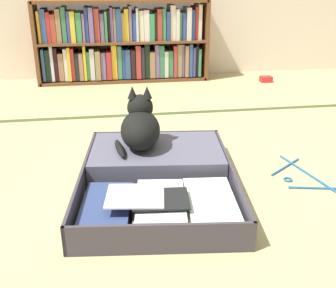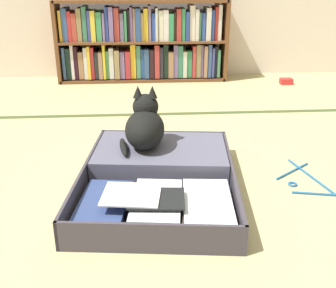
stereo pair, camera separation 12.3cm
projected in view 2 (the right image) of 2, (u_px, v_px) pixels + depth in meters
name	position (u px, v px, depth m)	size (l,w,h in m)	color
ground_plane	(182.00, 219.00, 1.56)	(10.00, 10.00, 0.00)	tan
tatami_border	(163.00, 114.00, 2.72)	(4.80, 0.05, 0.00)	#3F4D27
bookshelf	(142.00, 43.00, 3.49)	(1.45, 0.27, 0.68)	brown
open_suitcase	(160.00, 175.00, 1.79)	(0.73, 0.92, 0.12)	#3A353F
black_cat	(145.00, 126.00, 1.89)	(0.23, 0.28, 0.28)	black
clothes_hanger	(309.00, 182.00, 1.83)	(0.28, 0.45, 0.01)	#205D94
small_red_pouch	(286.00, 81.00, 3.45)	(0.10, 0.07, 0.05)	red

